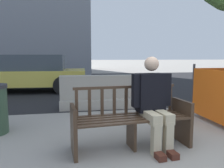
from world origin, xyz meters
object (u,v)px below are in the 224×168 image
(street_bench, at_px, (131,121))
(car_taxi_near, at_px, (31,73))
(jersey_barrier_centre, at_px, (99,94))
(seated_person, at_px, (153,100))

(street_bench, relative_size, car_taxi_near, 0.40)
(jersey_barrier_centre, distance_m, car_taxi_near, 3.90)
(jersey_barrier_centre, relative_size, car_taxi_near, 0.47)
(jersey_barrier_centre, bearing_deg, street_bench, -87.44)
(street_bench, height_order, jersey_barrier_centre, street_bench)
(seated_person, xyz_separation_m, car_taxi_near, (-2.65, 5.83, 0.01))
(jersey_barrier_centre, xyz_separation_m, car_taxi_near, (-2.21, 3.19, 0.36))
(seated_person, bearing_deg, street_bench, 174.55)
(street_bench, bearing_deg, jersey_barrier_centre, 92.56)
(street_bench, relative_size, jersey_barrier_centre, 0.85)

